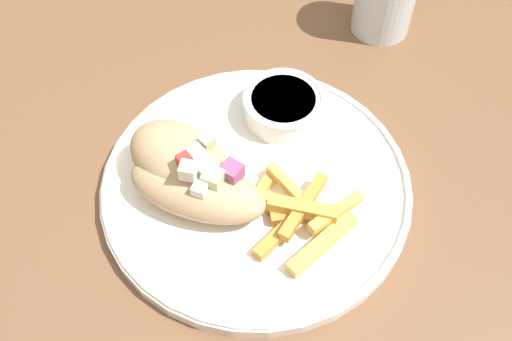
# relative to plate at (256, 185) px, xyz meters

# --- Properties ---
(table) EXTENTS (1.23, 1.23, 0.75)m
(table) POSITION_rel_plate_xyz_m (-0.03, 0.06, -0.09)
(table) COLOR brown
(table) RESTS_ON ground_plane
(plate) EXTENTS (0.31, 0.31, 0.02)m
(plate) POSITION_rel_plate_xyz_m (0.00, 0.00, 0.00)
(plate) COLOR white
(plate) RESTS_ON table
(pita_sandwich_near) EXTENTS (0.15, 0.11, 0.06)m
(pita_sandwich_near) POSITION_rel_plate_xyz_m (-0.06, -0.02, 0.03)
(pita_sandwich_near) COLOR tan
(pita_sandwich_near) RESTS_ON plate
(pita_sandwich_far) EXTENTS (0.13, 0.13, 0.07)m
(pita_sandwich_far) POSITION_rel_plate_xyz_m (-0.07, 0.01, 0.04)
(pita_sandwich_far) COLOR tan
(pita_sandwich_far) RESTS_ON plate
(fries_pile) EXTENTS (0.12, 0.12, 0.02)m
(fries_pile) POSITION_rel_plate_xyz_m (0.04, -0.05, 0.01)
(fries_pile) COLOR #E5B251
(fries_pile) RESTS_ON plate
(sauce_ramekin) EXTENTS (0.09, 0.09, 0.03)m
(sauce_ramekin) POSITION_rel_plate_xyz_m (0.03, 0.08, 0.02)
(sauce_ramekin) COLOR white
(sauce_ramekin) RESTS_ON plate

